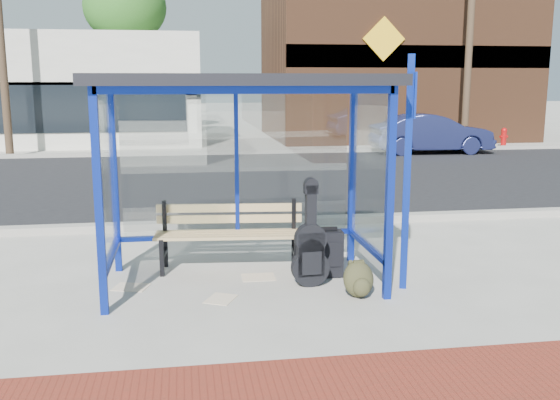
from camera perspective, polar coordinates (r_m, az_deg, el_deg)
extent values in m
plane|color=#B2ADA0|center=(7.42, -3.35, -7.62)|extent=(120.00, 120.00, 0.00)
cube|color=maroon|center=(5.03, -0.34, -16.91)|extent=(60.00, 1.00, 0.01)
cube|color=gray|center=(10.19, -4.94, -2.16)|extent=(60.00, 0.25, 0.12)
cube|color=black|center=(15.20, -6.28, 1.93)|extent=(60.00, 10.00, 0.00)
cube|color=gray|center=(20.25, -6.97, 4.30)|extent=(60.00, 0.25, 0.12)
cube|color=#B2ADA0|center=(22.14, -7.14, 4.71)|extent=(60.00, 4.00, 0.01)
cube|color=#0D2498|center=(6.42, -16.24, -0.34)|extent=(0.08, 0.08, 2.30)
cube|color=#0D2498|center=(6.72, 10.00, 0.42)|extent=(0.08, 0.08, 2.30)
cube|color=#0D2498|center=(7.89, -14.89, 1.75)|extent=(0.08, 0.08, 2.30)
cube|color=#0D2498|center=(8.14, 6.61, 2.32)|extent=(0.08, 0.08, 2.30)
cube|color=#0D2498|center=(7.78, -4.08, 10.18)|extent=(3.00, 0.08, 0.08)
cube|color=#0D2498|center=(6.29, -2.91, 10.03)|extent=(3.00, 0.08, 0.08)
cube|color=#0D2498|center=(7.06, -15.96, 9.72)|extent=(0.08, 1.50, 0.08)
cube|color=#0D2498|center=(7.33, 8.38, 10.05)|extent=(0.08, 1.50, 0.08)
cube|color=#0D2498|center=(8.02, -3.90, -3.22)|extent=(3.00, 0.08, 0.06)
cube|color=#0D2498|center=(7.32, -15.20, -4.98)|extent=(0.08, 1.50, 0.06)
cube|color=#0D2498|center=(7.58, 8.00, -4.14)|extent=(0.08, 1.50, 0.06)
cube|color=#0D2498|center=(7.85, -3.99, 3.52)|extent=(0.05, 0.05, 1.90)
cube|color=silver|center=(7.85, -3.99, 3.23)|extent=(2.84, 0.01, 1.82)
cube|color=silver|center=(7.13, -15.56, 2.08)|extent=(0.02, 1.34, 1.82)
cube|color=silver|center=(7.40, 8.18, 2.68)|extent=(0.02, 1.34, 1.82)
cube|color=black|center=(7.04, -3.57, 10.93)|extent=(3.30, 1.80, 0.12)
cube|color=#59331E|center=(26.95, 10.12, 12.52)|extent=(10.00, 7.00, 6.40)
cube|color=black|center=(23.71, 12.88, 12.67)|extent=(10.00, 0.10, 0.80)
cube|color=yellow|center=(23.14, 9.47, 14.33)|extent=(1.56, 0.06, 1.56)
cylinder|color=#4C3826|center=(29.10, -13.73, 10.87)|extent=(0.36, 0.36, 5.00)
ellipsoid|color=#215016|center=(29.27, -14.01, 16.75)|extent=(3.60, 3.60, 3.06)
cylinder|color=#4C3826|center=(31.85, 15.82, 10.75)|extent=(0.36, 0.36, 5.00)
ellipsoid|color=#215016|center=(32.00, 16.11, 16.12)|extent=(3.60, 3.60, 3.06)
cylinder|color=#4C3826|center=(22.63, 16.98, 14.60)|extent=(0.24, 0.24, 8.00)
cube|color=black|center=(7.74, -10.76, -5.23)|extent=(0.06, 0.06, 0.46)
cube|color=black|center=(8.07, -10.46, -3.05)|extent=(0.06, 0.06, 0.87)
cube|color=black|center=(7.93, -10.58, -4.83)|extent=(0.09, 0.42, 0.05)
cube|color=black|center=(7.70, 1.49, -5.12)|extent=(0.06, 0.06, 0.46)
cube|color=black|center=(8.03, 1.25, -2.93)|extent=(0.06, 0.06, 0.87)
cube|color=black|center=(7.89, 1.36, -4.72)|extent=(0.09, 0.42, 0.05)
cube|color=tan|center=(7.64, -4.67, -3.48)|extent=(1.85, 0.26, 0.04)
cube|color=tan|center=(7.75, -4.66, -3.27)|extent=(1.85, 0.26, 0.04)
cube|color=tan|center=(7.86, -4.64, -3.07)|extent=(1.85, 0.26, 0.04)
cube|color=tan|center=(7.97, -4.63, -2.88)|extent=(1.85, 0.26, 0.04)
cube|color=tan|center=(7.98, -4.64, -1.73)|extent=(1.84, 0.20, 0.10)
cube|color=tan|center=(7.95, -4.65, -0.72)|extent=(1.84, 0.20, 0.10)
cylinder|color=black|center=(7.27, 2.78, -6.20)|extent=(0.44, 0.15, 0.44)
cylinder|color=black|center=(7.18, 2.80, -3.58)|extent=(0.37, 0.14, 0.36)
cube|color=black|center=(7.22, 2.79, -4.94)|extent=(0.32, 0.14, 0.52)
cube|color=black|center=(7.10, 2.83, -0.81)|extent=(0.12, 0.11, 0.52)
cube|color=black|center=(7.05, 2.85, 1.00)|extent=(0.16, 0.11, 0.10)
cube|color=black|center=(7.62, 4.39, -4.88)|extent=(0.36, 0.23, 0.55)
cylinder|color=black|center=(7.67, 3.39, -6.80)|extent=(0.06, 0.20, 0.05)
cylinder|color=black|center=(7.72, 5.32, -6.72)|extent=(0.06, 0.20, 0.05)
cube|color=black|center=(7.54, 4.42, -2.63)|extent=(0.22, 0.05, 0.04)
cube|color=black|center=(7.50, 4.56, -5.01)|extent=(0.28, 0.03, 0.30)
ellipsoid|color=#2F2E1A|center=(6.97, 7.18, -7.18)|extent=(0.35, 0.25, 0.40)
ellipsoid|color=#2F2E1A|center=(6.88, 7.49, -7.93)|extent=(0.20, 0.14, 0.21)
cube|color=#2F2E1A|center=(6.93, 7.16, -5.63)|extent=(0.11, 0.05, 0.03)
cube|color=#0E289C|center=(7.09, 11.54, 2.26)|extent=(0.10, 0.10, 2.63)
cube|color=#0E289C|center=(7.02, 12.22, 9.36)|extent=(0.12, 0.32, 0.49)
cube|color=white|center=(7.47, -13.46, -7.76)|extent=(0.46, 0.40, 0.01)
cube|color=white|center=(6.93, -5.43, -9.00)|extent=(0.41, 0.44, 0.01)
cube|color=white|center=(7.62, -1.99, -7.07)|extent=(0.41, 0.32, 0.01)
imported|color=#1A204A|center=(21.03, 13.65, 5.91)|extent=(3.92, 1.45, 1.28)
cylinder|color=#B00C0C|center=(23.78, 19.77, 5.25)|extent=(0.19, 0.19, 0.56)
sphere|color=#B00C0C|center=(23.75, 19.81, 5.99)|extent=(0.21, 0.21, 0.21)
cylinder|color=#B00C0C|center=(23.77, 19.78, 5.47)|extent=(0.31, 0.13, 0.09)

